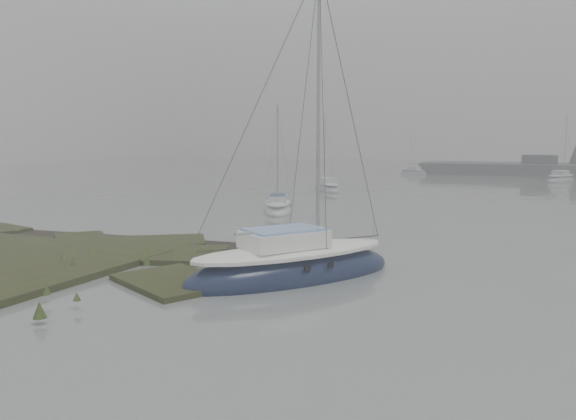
% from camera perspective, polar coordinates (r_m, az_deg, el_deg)
% --- Properties ---
extents(ground, '(160.00, 160.00, 0.00)m').
position_cam_1_polar(ground, '(45.43, 11.07, 1.57)').
color(ground, gray).
rests_on(ground, ground).
extents(sailboat_main, '(6.08, 7.37, 10.29)m').
position_cam_1_polar(sailboat_main, '(17.59, 0.42, -5.92)').
color(sailboat_main, '#121A34').
rests_on(sailboat_main, ground).
extents(sailboat_white, '(3.52, 5.13, 6.92)m').
position_cam_1_polar(sailboat_white, '(33.66, -1.07, 0.16)').
color(sailboat_white, silver).
rests_on(sailboat_white, ground).
extents(sailboat_far_a, '(4.35, 5.13, 7.22)m').
position_cam_1_polar(sailboat_far_a, '(48.03, 3.95, 2.24)').
color(sailboat_far_a, '#ADB3B8').
rests_on(sailboat_far_a, ground).
extents(sailboat_far_b, '(3.62, 5.60, 7.52)m').
position_cam_1_polar(sailboat_far_b, '(65.19, 25.97, 2.83)').
color(sailboat_far_b, '#AAB0B5').
rests_on(sailboat_far_b, ground).
extents(sailboat_far_c, '(4.41, 3.55, 6.11)m').
position_cam_1_polar(sailboat_far_c, '(73.23, 12.59, 3.73)').
color(sailboat_far_c, '#B2B6BD').
rests_on(sailboat_far_c, ground).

